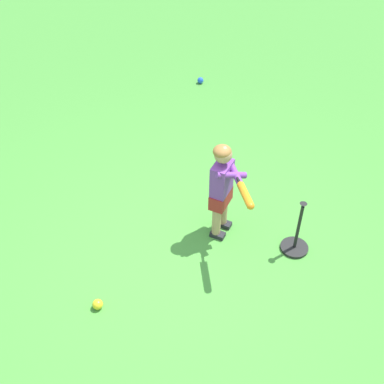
% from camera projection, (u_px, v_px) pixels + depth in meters
% --- Properties ---
extents(ground_plane, '(40.00, 40.00, 0.00)m').
position_uv_depth(ground_plane, '(198.00, 263.00, 4.64)').
color(ground_plane, '#479338').
extents(child_batter, '(0.65, 0.52, 1.08)m').
position_uv_depth(child_batter, '(223.00, 185.00, 4.53)').
color(child_batter, '#232328').
rests_on(child_batter, ground).
extents(play_ball_near_batter, '(0.09, 0.09, 0.09)m').
position_uv_depth(play_ball_near_batter, '(200.00, 80.00, 7.30)').
color(play_ball_near_batter, blue).
rests_on(play_ball_near_batter, ground).
extents(play_ball_far_left, '(0.10, 0.10, 0.10)m').
position_uv_depth(play_ball_far_left, '(98.00, 304.00, 4.23)').
color(play_ball_far_left, yellow).
rests_on(play_ball_far_left, ground).
extents(batting_tee, '(0.28, 0.28, 0.62)m').
position_uv_depth(batting_tee, '(295.00, 242.00, 4.72)').
color(batting_tee, black).
rests_on(batting_tee, ground).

